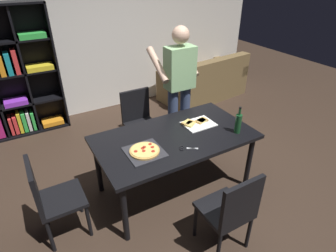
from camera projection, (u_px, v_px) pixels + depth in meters
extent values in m
plane|color=#38281E|center=(174.00, 187.00, 3.45)|extent=(12.00, 12.00, 0.00)
cube|color=silver|center=(95.00, 31.00, 4.68)|extent=(6.40, 0.10, 2.80)
cube|color=black|center=(175.00, 137.00, 3.08)|extent=(1.74, 0.97, 0.04)
cylinder|color=black|center=(125.00, 214.00, 2.63)|extent=(0.06, 0.06, 0.71)
cylinder|color=black|center=(249.00, 162.00, 3.31)|extent=(0.06, 0.06, 0.71)
cylinder|color=black|center=(98.00, 167.00, 3.23)|extent=(0.06, 0.06, 0.71)
cylinder|color=black|center=(208.00, 131.00, 3.91)|extent=(0.06, 0.06, 0.71)
cube|color=black|center=(224.00, 210.00, 2.57)|extent=(0.42, 0.42, 0.04)
cube|color=black|center=(242.00, 204.00, 2.30)|extent=(0.42, 0.04, 0.45)
cylinder|color=black|center=(224.00, 207.00, 2.90)|extent=(0.04, 0.04, 0.41)
cylinder|color=black|center=(195.00, 221.00, 2.74)|extent=(0.04, 0.04, 0.41)
cylinder|color=black|center=(249.00, 232.00, 2.63)|extent=(0.04, 0.04, 0.41)
cylinder|color=black|center=(219.00, 249.00, 2.47)|extent=(0.04, 0.04, 0.41)
cube|color=black|center=(142.00, 126.00, 3.89)|extent=(0.42, 0.42, 0.04)
cube|color=black|center=(135.00, 105.00, 3.91)|extent=(0.42, 0.04, 0.45)
cylinder|color=black|center=(136.00, 149.00, 3.79)|extent=(0.04, 0.04, 0.41)
cylinder|color=black|center=(160.00, 142.00, 3.95)|extent=(0.04, 0.04, 0.41)
cylinder|color=black|center=(126.00, 137.00, 4.06)|extent=(0.04, 0.04, 0.41)
cylinder|color=black|center=(148.00, 131.00, 4.22)|extent=(0.04, 0.04, 0.41)
cube|color=black|center=(62.00, 199.00, 2.68)|extent=(0.42, 0.42, 0.04)
cube|color=black|center=(34.00, 187.00, 2.48)|extent=(0.04, 0.42, 0.45)
cylinder|color=black|center=(89.00, 221.00, 2.74)|extent=(0.04, 0.04, 0.41)
cylinder|color=black|center=(79.00, 198.00, 3.01)|extent=(0.04, 0.04, 0.41)
cylinder|color=black|center=(50.00, 236.00, 2.58)|extent=(0.04, 0.04, 0.41)
cylinder|color=black|center=(44.00, 210.00, 2.85)|extent=(0.04, 0.04, 0.41)
cube|color=brown|center=(202.00, 87.00, 5.70)|extent=(1.79, 1.04, 0.40)
cube|color=brown|center=(215.00, 72.00, 5.26)|extent=(1.71, 0.39, 0.45)
cube|color=brown|center=(230.00, 66.00, 5.94)|extent=(0.26, 0.86, 0.20)
cube|color=brown|center=(172.00, 82.00, 5.15)|extent=(0.26, 0.86, 0.20)
cube|color=black|center=(56.00, 67.00, 4.38)|extent=(0.03, 0.35, 1.95)
cube|color=black|center=(25.00, 131.00, 4.57)|extent=(1.40, 0.35, 0.03)
cube|color=black|center=(7.00, 72.00, 4.21)|extent=(1.40, 0.03, 1.95)
cube|color=black|center=(17.00, 104.00, 4.33)|extent=(1.34, 0.29, 0.03)
cube|color=black|center=(8.00, 75.00, 4.09)|extent=(1.34, 0.29, 0.03)
cube|color=black|center=(24.00, 72.00, 4.19)|extent=(0.03, 0.29, 1.89)
cube|color=red|center=(11.00, 125.00, 4.40)|extent=(0.04, 0.22, 0.28)
cube|color=red|center=(16.00, 124.00, 4.43)|extent=(0.05, 0.22, 0.29)
cube|color=yellow|center=(20.00, 121.00, 4.45)|extent=(0.05, 0.22, 0.33)
cube|color=green|center=(24.00, 121.00, 4.48)|extent=(0.05, 0.22, 0.32)
cube|color=silver|center=(28.00, 120.00, 4.51)|extent=(0.04, 0.22, 0.31)
cube|color=green|center=(33.00, 119.00, 4.54)|extent=(0.04, 0.22, 0.29)
cube|color=orange|center=(53.00, 121.00, 4.72)|extent=(0.33, 0.25, 0.07)
cube|color=purple|center=(16.00, 102.00, 4.29)|extent=(0.33, 0.25, 0.07)
cube|color=orange|center=(1.00, 65.00, 3.97)|extent=(0.07, 0.22, 0.29)
cube|color=teal|center=(8.00, 63.00, 4.01)|extent=(0.07, 0.22, 0.32)
cube|color=red|center=(15.00, 61.00, 4.04)|extent=(0.06, 0.22, 0.35)
cube|color=yellow|center=(40.00, 67.00, 4.24)|extent=(0.38, 0.25, 0.07)
cube|color=green|center=(32.00, 35.00, 4.00)|extent=(0.36, 0.25, 0.08)
cylinder|color=#38476B|center=(185.00, 117.00, 4.02)|extent=(0.14, 0.14, 0.95)
cylinder|color=#38476B|center=(173.00, 120.00, 3.93)|extent=(0.14, 0.14, 0.95)
cube|color=#99CC8C|center=(180.00, 68.00, 3.60)|extent=(0.38, 0.22, 0.55)
sphere|color=#E0B293|center=(181.00, 35.00, 3.39)|extent=(0.22, 0.22, 0.22)
cylinder|color=#E0B293|center=(187.00, 59.00, 3.82)|extent=(0.09, 0.50, 0.39)
cylinder|color=#E0B293|center=(158.00, 65.00, 3.62)|extent=(0.09, 0.50, 0.39)
cube|color=#2D2D33|center=(145.00, 152.00, 2.80)|extent=(0.36, 0.36, 0.01)
cylinder|color=tan|center=(145.00, 151.00, 2.79)|extent=(0.30, 0.30, 0.02)
cylinder|color=#EACC6B|center=(145.00, 150.00, 2.79)|extent=(0.27, 0.27, 0.01)
cylinder|color=#B22819|center=(152.00, 147.00, 2.82)|extent=(0.04, 0.04, 0.00)
cylinder|color=#B22819|center=(143.00, 148.00, 2.80)|extent=(0.04, 0.04, 0.00)
cylinder|color=#B22819|center=(136.00, 151.00, 2.76)|extent=(0.04, 0.04, 0.00)
cylinder|color=#B22819|center=(153.00, 151.00, 2.76)|extent=(0.04, 0.04, 0.00)
cylinder|color=#B22819|center=(144.00, 151.00, 2.76)|extent=(0.04, 0.04, 0.00)
cylinder|color=#B22819|center=(150.00, 144.00, 2.87)|extent=(0.04, 0.04, 0.00)
cylinder|color=#B22819|center=(144.00, 147.00, 2.82)|extent=(0.04, 0.04, 0.00)
cube|color=white|center=(199.00, 124.00, 3.29)|extent=(0.36, 0.28, 0.01)
cube|color=#EACC6B|center=(190.00, 124.00, 3.26)|extent=(0.17, 0.15, 0.02)
cube|color=tan|center=(192.00, 121.00, 3.31)|extent=(0.07, 0.09, 0.02)
cube|color=#EACC6B|center=(202.00, 121.00, 3.32)|extent=(0.15, 0.11, 0.02)
cube|color=tan|center=(205.00, 119.00, 3.36)|extent=(0.04, 0.09, 0.02)
cube|color=#EACC6B|center=(187.00, 122.00, 3.29)|extent=(0.16, 0.13, 0.02)
cube|color=tan|center=(184.00, 124.00, 3.25)|extent=(0.05, 0.09, 0.02)
cube|color=#EACC6B|center=(201.00, 121.00, 3.32)|extent=(0.16, 0.13, 0.02)
cube|color=tan|center=(198.00, 122.00, 3.29)|extent=(0.05, 0.09, 0.02)
cylinder|color=#194723|center=(238.00, 124.00, 3.08)|extent=(0.07, 0.07, 0.22)
cylinder|color=#194723|center=(240.00, 112.00, 3.00)|extent=(0.03, 0.03, 0.08)
cylinder|color=black|center=(240.00, 108.00, 2.98)|extent=(0.03, 0.03, 0.02)
cube|color=silver|center=(192.00, 148.00, 2.85)|extent=(0.11, 0.06, 0.01)
cube|color=silver|center=(192.00, 148.00, 2.85)|extent=(0.10, 0.09, 0.01)
torus|color=black|center=(182.00, 147.00, 2.87)|extent=(0.06, 0.06, 0.01)
torus|color=black|center=(182.00, 149.00, 2.84)|extent=(0.06, 0.06, 0.01)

